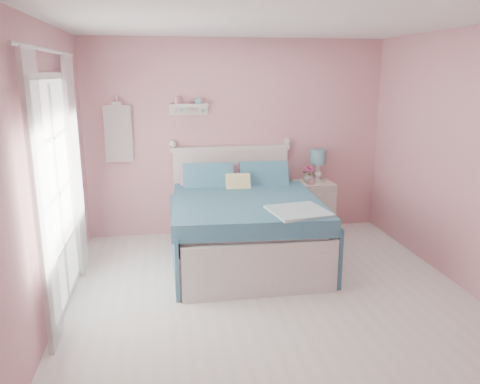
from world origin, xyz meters
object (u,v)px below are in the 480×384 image
object	(u,v)px
bed	(243,225)
nightstand	(313,207)
table_lamp	(318,159)
teacup	(311,182)
vase	(308,177)

from	to	relation	value
bed	nightstand	size ratio (longest dim) A/B	2.96
table_lamp	teacup	world-z (taller)	table_lamp
table_lamp	vase	size ratio (longest dim) A/B	3.21
table_lamp	vase	bearing A→B (deg)	-156.78
nightstand	teacup	bearing A→B (deg)	-126.21
nightstand	vase	size ratio (longest dim) A/B	5.23
bed	teacup	world-z (taller)	bed
bed	teacup	bearing A→B (deg)	35.90
bed	table_lamp	xyz separation A→B (m)	(1.18, 0.84, 0.61)
bed	teacup	xyz separation A→B (m)	(1.03, 0.67, 0.34)
nightstand	vase	world-z (taller)	vase
bed	table_lamp	world-z (taller)	bed
teacup	table_lamp	bearing A→B (deg)	50.02
bed	nightstand	bearing A→B (deg)	38.02
nightstand	vase	distance (m)	0.43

